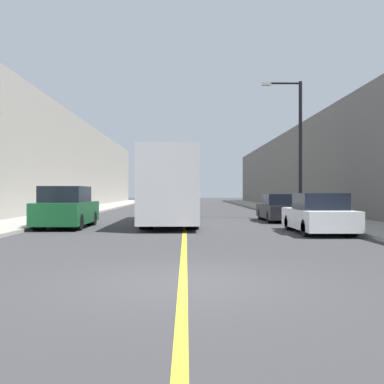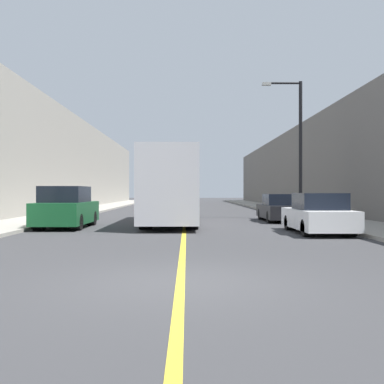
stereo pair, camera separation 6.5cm
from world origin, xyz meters
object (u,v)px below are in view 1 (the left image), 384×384
parked_suv_left (66,209)px  bus (172,186)px  car_right_mid (280,209)px  car_right_near (319,215)px  street_lamp_right (297,141)px

parked_suv_left → bus: bearing=26.1°
bus → car_right_mid: (5.75, 1.84, -1.18)m
bus → car_right_near: 7.70m
bus → parked_suv_left: (-4.56, -2.23, -1.00)m
bus → car_right_mid: size_ratio=2.29×
parked_suv_left → car_right_near: parked_suv_left is taller
parked_suv_left → car_right_mid: parked_suv_left is taller
parked_suv_left → street_lamp_right: 13.49m
car_right_near → street_lamp_right: (1.29, 8.48, 3.82)m
car_right_mid → parked_suv_left: bearing=-158.4°
car_right_mid → street_lamp_right: street_lamp_right is taller
parked_suv_left → car_right_mid: (10.30, 4.07, -0.18)m
bus → car_right_mid: 6.15m
car_right_near → car_right_mid: size_ratio=0.98×
street_lamp_right → parked_suv_left: bearing=-153.6°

